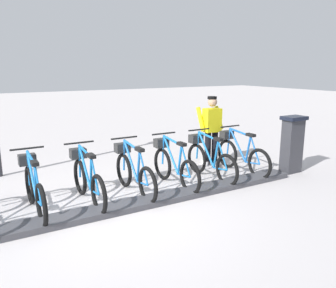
{
  "coord_description": "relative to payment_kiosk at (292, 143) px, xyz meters",
  "views": [
    {
      "loc": [
        -5.04,
        1.88,
        2.33
      ],
      "look_at": [
        0.5,
        -1.36,
        0.9
      ],
      "focal_mm": 36.84,
      "sensor_mm": 36.0,
      "label": 1
    }
  ],
  "objects": [
    {
      "name": "bike_docked_3",
      "position": [
        0.57,
        3.64,
        -0.24
      ],
      "size": [
        1.72,
        0.54,
        1.02
      ],
      "color": "black",
      "rests_on": "ground"
    },
    {
      "name": "bike_docked_4",
      "position": [
        0.57,
        4.52,
        -0.24
      ],
      "size": [
        1.72,
        0.54,
        1.02
      ],
      "color": "black",
      "rests_on": "ground"
    },
    {
      "name": "bike_docked_1",
      "position": [
        0.57,
        1.88,
        -0.24
      ],
      "size": [
        1.72,
        0.54,
        1.02
      ],
      "color": "black",
      "rests_on": "ground"
    },
    {
      "name": "bike_docked_0",
      "position": [
        0.57,
        0.99,
        -0.24
      ],
      "size": [
        1.72,
        0.54,
        1.02
      ],
      "color": "black",
      "rests_on": "ground"
    },
    {
      "name": "worker_near_rack",
      "position": [
        1.41,
        1.18,
        0.24
      ],
      "size": [
        0.49,
        0.64,
        1.66
      ],
      "color": "white",
      "rests_on": "ground"
    },
    {
      "name": "bike_docked_5",
      "position": [
        0.57,
        5.4,
        -0.24
      ],
      "size": [
        1.72,
        0.54,
        1.02
      ],
      "color": "black",
      "rests_on": "ground"
    },
    {
      "name": "payment_kiosk",
      "position": [
        0.0,
        0.0,
        0.0
      ],
      "size": [
        0.36,
        0.52,
        1.28
      ],
      "color": "#38383D",
      "rests_on": "ground"
    },
    {
      "name": "bike_docked_2",
      "position": [
        0.57,
        2.76,
        -0.24
      ],
      "size": [
        1.72,
        0.54,
        1.02
      ],
      "color": "black",
      "rests_on": "ground"
    },
    {
      "name": "ground_plane",
      "position": [
        -0.05,
        4.32,
        -0.67
      ],
      "size": [
        60.0,
        60.0,
        0.0
      ],
      "primitive_type": "plane",
      "color": "silver"
    },
    {
      "name": "dock_rail_base",
      "position": [
        -0.05,
        4.32,
        -0.62
      ],
      "size": [
        0.44,
        7.85,
        0.1
      ],
      "primitive_type": "cube",
      "color": "#47474C",
      "rests_on": "ground"
    }
  ]
}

